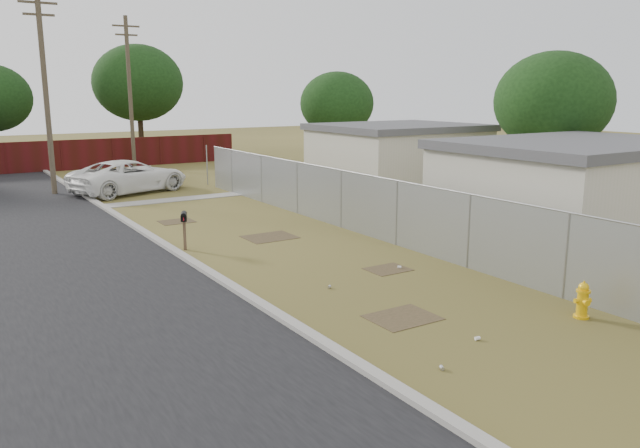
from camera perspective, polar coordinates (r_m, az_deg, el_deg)
ground at (r=17.62m, az=-0.90°, el=-3.23°), size 120.00×120.00×0.00m
street at (r=23.11m, az=-26.46°, el=-0.77°), size 15.10×60.00×0.12m
chainlink_fence at (r=19.99m, az=5.19°, el=0.91°), size 0.10×27.06×2.02m
utility_poles at (r=35.54m, az=-24.47°, el=11.08°), size 12.60×8.24×9.00m
houses at (r=25.79m, az=14.04°, el=4.83°), size 9.30×17.24×3.10m
horizon_trees at (r=39.27m, az=-18.47°, el=11.43°), size 33.32×31.94×7.78m
fire_hydrant at (r=14.16m, az=22.89°, el=-6.48°), size 0.42×0.42×0.80m
mailbox at (r=18.87m, az=-12.33°, el=0.37°), size 0.33×0.49×1.15m
pickup_truck at (r=30.37m, az=-17.02°, el=4.20°), size 6.07×4.27×1.54m
scattered_litter at (r=13.76m, az=7.82°, el=-7.60°), size 3.48×5.33×0.07m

